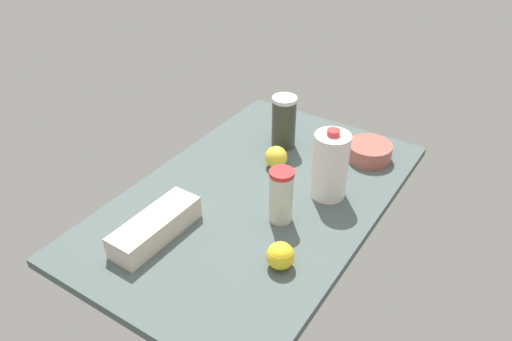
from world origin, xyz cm
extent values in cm
cube|color=#495857|center=(0.00, 0.00, 1.50)|extent=(120.00, 76.00, 3.00)
cylinder|color=#A6564B|center=(41.19, -22.29, 6.04)|extent=(16.22, 16.22, 6.07)
cube|color=beige|center=(-32.60, 13.89, 6.61)|extent=(29.99, 10.81, 7.22)
cylinder|color=#373A2B|center=(32.19, 8.57, 12.37)|extent=(8.92, 8.92, 18.74)
cylinder|color=silver|center=(32.19, 8.57, 22.44)|extent=(9.19, 9.19, 1.40)
cylinder|color=beige|center=(-5.82, -12.72, 11.21)|extent=(7.30, 7.30, 16.42)
cylinder|color=red|center=(-5.82, -12.72, 20.12)|extent=(7.52, 7.52, 1.40)
cylinder|color=white|center=(13.52, -19.37, 14.26)|extent=(11.47, 11.47, 22.52)
cylinder|color=red|center=(13.52, -19.37, 26.42)|extent=(4.02, 4.02, 1.80)
sphere|color=yellow|center=(18.31, 3.38, 6.97)|extent=(7.95, 7.95, 7.95)
sphere|color=yellow|center=(-23.35, -23.04, 6.91)|extent=(7.82, 7.82, 7.82)
camera|label=1|loc=(-109.76, -71.10, 102.45)|focal=35.00mm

